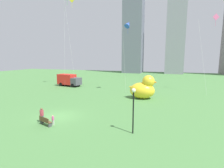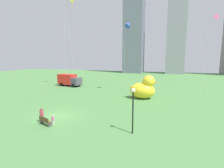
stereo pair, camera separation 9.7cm
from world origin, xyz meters
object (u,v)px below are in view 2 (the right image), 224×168
Objects in this scene: kite_pink at (215,21)px; box_truck at (69,80)px; kite_blue at (128,24)px; kite_yellow at (72,6)px; lamppost at (133,102)px; park_bench at (45,121)px; giant_inflatable_duck at (143,89)px; person_adult at (42,114)px; person_child at (53,119)px.

box_truck is at bearing -175.67° from kite_pink.
kite_blue is 15.50m from kite_yellow.
kite_yellow reaches higher than lamppost.
park_bench is 24.70m from box_truck.
kite_blue is (-4.97, 18.67, 10.17)m from lamppost.
box_truck is (-19.98, 21.00, -1.48)m from lamppost.
giant_inflatable_duck reaches higher than box_truck.
person_adult is at bearing 147.38° from park_bench.
box_truck reaches higher than person_adult.
box_truck is 0.44× the size of kite_blue.
kite_pink reaches higher than giant_inflatable_duck.
person_child is at bearing -128.07° from kite_pink.
kite_yellow reaches higher than person_adult.
lamppost reaches higher than giant_inflatable_duck.
kite_blue reaches higher than giant_inflatable_duck.
giant_inflatable_duck is (7.71, 14.78, 1.21)m from park_bench.
person_child is at bearing -4.47° from person_adult.
kite_blue reaches higher than box_truck.
person_adult is 0.08× the size of kite_yellow.
kite_pink is at bearing 2.64° from kite_yellow.
kite_pink is at bearing 4.33° from box_truck.
kite_blue is (-3.91, 4.89, 11.41)m from giant_inflatable_duck.
park_bench is 31.00m from kite_yellow.
box_truck reaches higher than park_bench.
kite_pink is at bearing 39.29° from giant_inflatable_duck.
person_adult is 23.17m from kite_blue.
kite_pink reaches higher than person_adult.
person_adult is 0.33× the size of giant_inflatable_duck.
kite_pink is at bearing 51.48° from park_bench.
box_truck is (-11.84, 21.58, 0.88)m from person_child.
park_bench is at bearing -32.62° from person_adult.
box_truck is 19.14m from kite_blue.
kite_blue is 0.67× the size of kite_yellow.
lamppost is at bearing 2.80° from person_adult.
giant_inflatable_duck is at bearing -140.71° from kite_pink.
giant_inflatable_duck is at bearing -20.88° from box_truck.
park_bench is at bearing -63.01° from box_truck.
kite_yellow is at bearing 112.96° from person_adult.
lamppost is at bearing 6.50° from park_bench.
kite_yellow is at bearing 46.95° from box_truck.
lamppost is at bearing -48.97° from kite_yellow.
person_adult is 16.63m from giant_inflatable_duck.
giant_inflatable_duck is at bearing -24.35° from kite_yellow.
park_bench is at bearing -128.52° from kite_pink.
park_bench is 9.16m from lamppost.
giant_inflatable_duck reaches higher than person_adult.
kite_pink is at bearing 49.69° from person_adult.
giant_inflatable_duck is (7.07, 14.37, 1.13)m from person_child.
person_child is 8.50m from lamppost.
park_bench is 0.08× the size of kite_yellow.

